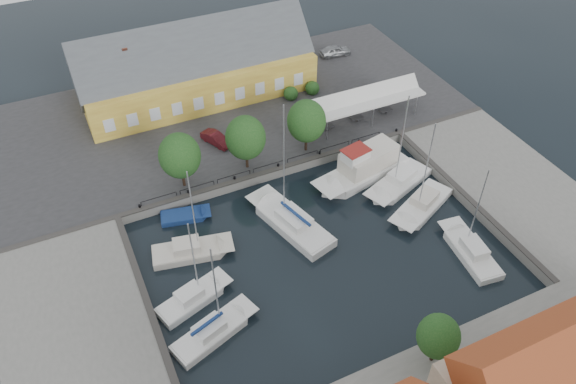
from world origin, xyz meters
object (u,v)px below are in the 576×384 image
object	(u,v)px
west_boat_b	(191,252)
car_red	(216,139)
tent_canopy	(366,99)
car_silver	(335,51)
east_boat_a	(399,183)
launch_nw	(185,217)
west_boat_c	(193,299)
center_sailboat	(291,223)
west_boat_d	(213,333)
warehouse	(191,70)
east_boat_c	(470,252)
trawler	(364,168)
east_boat_b	(422,206)

from	to	relation	value
west_boat_b	car_red	bearing A→B (deg)	61.34
tent_canopy	car_silver	world-z (taller)	tent_canopy
east_boat_a	launch_nw	bearing A→B (deg)	167.35
tent_canopy	west_boat_c	world-z (taller)	west_boat_c
tent_canopy	center_sailboat	size ratio (longest dim) A/B	0.99
west_boat_d	car_red	bearing A→B (deg)	69.48
warehouse	west_boat_c	xyz separation A→B (m)	(-10.02, -30.10, -4.17)
center_sailboat	east_boat_c	world-z (taller)	center_sailboat
car_red	east_boat_a	world-z (taller)	east_boat_a
west_boat_d	launch_nw	size ratio (longest dim) A/B	1.99
launch_nw	east_boat_a	bearing A→B (deg)	-12.65
tent_canopy	east_boat_a	size ratio (longest dim) A/B	1.16
tent_canopy	east_boat_c	xyz separation A→B (m)	(-1.66, -22.01, -3.42)
trawler	car_silver	bearing A→B (deg)	68.49
tent_canopy	east_boat_a	world-z (taller)	east_boat_a
trawler	east_boat_c	size ratio (longest dim) A/B	1.16
east_boat_b	car_silver	bearing A→B (deg)	77.88
car_red	east_boat_a	xyz separation A→B (m)	(15.35, -13.84, -1.38)
car_silver	launch_nw	bearing A→B (deg)	132.18
tent_canopy	launch_nw	bearing A→B (deg)	-165.95
tent_canopy	west_boat_d	distance (m)	33.20
car_red	west_boat_b	xyz separation A→B (m)	(-7.56, -13.83, -1.38)
east_boat_c	launch_nw	world-z (taller)	east_boat_c
east_boat_a	west_boat_d	bearing A→B (deg)	-159.07
center_sailboat	west_boat_d	xyz separation A→B (m)	(-11.05, -8.51, -0.09)
tent_canopy	east_boat_b	world-z (taller)	east_boat_b
trawler	launch_nw	world-z (taller)	trawler
warehouse	west_boat_c	bearing A→B (deg)	-108.41
west_boat_c	launch_nw	xyz separation A→B (m)	(2.43, 10.20, -0.17)
car_red	trawler	bearing A→B (deg)	-64.95
trawler	west_boat_b	xyz separation A→B (m)	(-20.35, -2.92, -0.76)
car_red	launch_nw	world-z (taller)	car_red
warehouse	east_boat_c	size ratio (longest dim) A/B	2.81
warehouse	launch_nw	size ratio (longest dim) A/B	5.48
west_boat_c	warehouse	bearing A→B (deg)	71.59
west_boat_b	car_silver	bearing A→B (deg)	41.45
car_red	west_boat_c	bearing A→B (deg)	-139.86
east_boat_c	west_boat_c	size ratio (longest dim) A/B	1.06
tent_canopy	west_boat_d	size ratio (longest dim) A/B	1.35
tent_canopy	east_boat_b	distance (m)	15.48
car_silver	west_boat_b	world-z (taller)	west_boat_b
east_boat_b	east_boat_c	bearing A→B (deg)	-86.34
tent_canopy	west_boat_d	bearing A→B (deg)	-142.41
east_boat_c	west_boat_b	distance (m)	25.93
center_sailboat	west_boat_c	xyz separation A→B (m)	(-11.49, -4.61, -0.10)
west_boat_b	launch_nw	xyz separation A→B (m)	(0.93, 4.91, -0.17)
car_red	trawler	distance (m)	16.82
west_boat_d	warehouse	bearing A→B (deg)	74.27
car_red	east_boat_c	bearing A→B (deg)	-81.91
warehouse	west_boat_d	bearing A→B (deg)	-105.73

